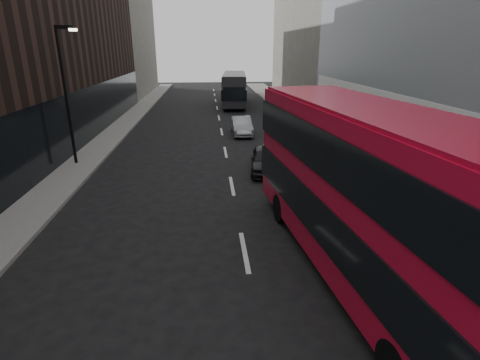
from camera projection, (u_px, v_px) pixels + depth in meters
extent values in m
cube|color=slate|center=(321.00, 132.00, 28.40)|extent=(3.00, 80.00, 0.15)
cube|color=slate|center=(112.00, 136.00, 27.13)|extent=(2.00, 80.00, 0.15)
cube|color=silver|center=(366.00, 117.00, 24.17)|extent=(0.35, 21.00, 3.80)
cube|color=#5E5A53|center=(313.00, 21.00, 43.58)|extent=(5.00, 24.00, 18.00)
cube|color=black|center=(71.00, 35.00, 29.23)|extent=(5.00, 24.00, 14.00)
cube|color=#5E5A53|center=(127.00, 44.00, 50.05)|extent=(5.00, 20.00, 13.00)
cylinder|color=black|center=(66.00, 98.00, 19.34)|extent=(0.16, 0.16, 7.00)
cube|color=black|center=(64.00, 27.00, 18.24)|extent=(0.90, 0.15, 0.18)
cube|color=#FFF2CC|center=(73.00, 30.00, 18.31)|extent=(0.35, 0.22, 0.12)
cube|color=#B10A26|center=(367.00, 191.00, 9.87)|extent=(3.84, 11.81, 4.22)
cube|color=black|center=(364.00, 215.00, 10.10)|extent=(3.96, 11.87, 1.16)
cube|color=black|center=(372.00, 151.00, 9.50)|extent=(3.96, 11.87, 1.16)
cube|color=black|center=(294.00, 153.00, 15.44)|extent=(2.24, 0.31, 1.48)
cube|color=#B10A26|center=(377.00, 110.00, 9.16)|extent=(3.68, 11.34, 0.12)
cylinder|color=black|center=(281.00, 208.00, 13.77)|extent=(0.42, 1.08, 1.05)
cylinder|color=black|center=(340.00, 203.00, 14.19)|extent=(0.42, 1.08, 1.05)
cube|color=black|center=(234.00, 88.00, 41.40)|extent=(3.26, 10.72, 2.98)
cube|color=black|center=(234.00, 90.00, 41.46)|extent=(3.38, 10.78, 1.06)
cube|color=black|center=(234.00, 94.00, 36.41)|extent=(2.04, 0.25, 1.34)
cube|color=black|center=(235.00, 84.00, 46.42)|extent=(2.04, 0.25, 1.34)
cube|color=black|center=(234.00, 74.00, 40.89)|extent=(3.13, 10.30, 0.12)
cylinder|color=black|center=(226.00, 97.00, 45.05)|extent=(0.37, 0.98, 0.96)
cylinder|color=black|center=(243.00, 97.00, 45.06)|extent=(0.37, 0.98, 0.96)
cylinder|color=black|center=(224.00, 105.00, 38.68)|extent=(0.37, 0.98, 0.96)
cylinder|color=black|center=(244.00, 105.00, 38.68)|extent=(0.37, 0.98, 0.96)
imported|color=black|center=(265.00, 159.00, 19.35)|extent=(1.98, 3.92, 1.28)
imported|color=gray|center=(241.00, 126.00, 27.67)|extent=(1.42, 3.95, 1.30)
imported|color=black|center=(286.00, 126.00, 27.42)|extent=(2.00, 4.72, 1.36)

